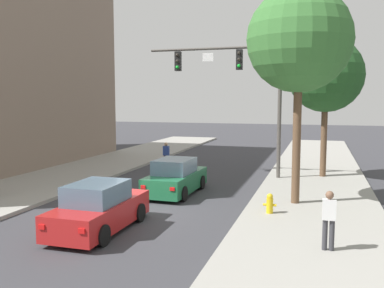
{
  "coord_description": "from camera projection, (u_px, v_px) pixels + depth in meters",
  "views": [
    {
      "loc": [
        6.61,
        -14.2,
        4.23
      ],
      "look_at": [
        0.46,
        6.09,
        2.0
      ],
      "focal_mm": 39.49,
      "sensor_mm": 36.0,
      "label": 1
    }
  ],
  "objects": [
    {
      "name": "street_tree_second",
      "position": [
        326.0,
        75.0,
        22.04
      ],
      "size": [
        3.91,
        3.91,
        7.33
      ],
      "color": "brown",
      "rests_on": "sidewalk_right"
    },
    {
      "name": "ground_plane",
      "position": [
        133.0,
        213.0,
        15.86
      ],
      "size": [
        120.0,
        120.0,
        0.0
      ],
      "primitive_type": "plane",
      "color": "#38383D"
    },
    {
      "name": "fire_hydrant",
      "position": [
        270.0,
        203.0,
        15.2
      ],
      "size": [
        0.48,
        0.24,
        0.72
      ],
      "color": "gold",
      "rests_on": "sidewalk_right"
    },
    {
      "name": "street_tree_nearest",
      "position": [
        299.0,
        41.0,
        16.12
      ],
      "size": [
        4.04,
        4.04,
        8.38
      ],
      "color": "brown",
      "rests_on": "sidewalk_right"
    },
    {
      "name": "traffic_signal_mast",
      "position": [
        241.0,
        78.0,
        22.25
      ],
      "size": [
        7.21,
        0.38,
        7.5
      ],
      "color": "#514C47",
      "rests_on": "sidewalk_right"
    },
    {
      "name": "pedestrian_sidewalk_right_walker",
      "position": [
        329.0,
        217.0,
        11.4
      ],
      "size": [
        0.36,
        0.22,
        1.64
      ],
      "color": "#333338",
      "rests_on": "sidewalk_right"
    },
    {
      "name": "car_following_red",
      "position": [
        99.0,
        209.0,
        13.6
      ],
      "size": [
        1.84,
        4.24,
        1.6
      ],
      "color": "#B21E1E",
      "rests_on": "ground"
    },
    {
      "name": "sidewalk_right",
      "position": [
        313.0,
        226.0,
        13.98
      ],
      "size": [
        5.0,
        60.0,
        0.15
      ],
      "primitive_type": "cube",
      "color": "#99968E",
      "rests_on": "ground"
    },
    {
      "name": "car_lead_green",
      "position": [
        175.0,
        178.0,
        18.99
      ],
      "size": [
        1.91,
        4.28,
        1.6
      ],
      "color": "#1E663D",
      "rests_on": "ground"
    },
    {
      "name": "pedestrian_crossing_road",
      "position": [
        166.0,
        154.0,
        25.77
      ],
      "size": [
        0.36,
        0.22,
        1.64
      ],
      "color": "#232847",
      "rests_on": "ground"
    }
  ]
}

